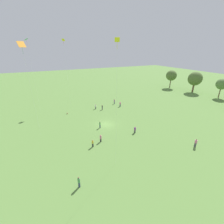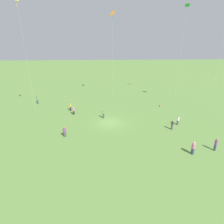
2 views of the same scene
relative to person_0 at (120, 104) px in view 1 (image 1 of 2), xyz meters
name	(u,v)px [view 1 (image 1 of 2)]	position (x,y,z in m)	size (l,w,h in m)	color
ground_plane	(106,124)	(10.11, -9.89, -0.87)	(240.00, 240.00, 0.00)	#5B843D
tree_0	(171,76)	(-13.30, 36.51, 5.30)	(5.16, 5.16, 8.77)	brown
tree_1	(195,79)	(-2.26, 39.58, 5.26)	(6.12, 6.12, 9.23)	brown
tree_2	(222,84)	(8.24, 41.78, 4.66)	(4.37, 4.37, 7.73)	brown
person_0	(120,104)	(0.00, 0.00, 0.00)	(0.64, 0.64, 1.77)	#333D5B
person_1	(101,138)	(17.10, -14.04, 0.00)	(0.43, 0.43, 1.73)	#232328
person_2	(114,101)	(-3.30, -0.62, 0.05)	(0.47, 0.47, 1.80)	#333D5B
person_3	(79,182)	(26.46, -21.10, 0.08)	(0.47, 0.47, 1.86)	#333D5B
person_4	(96,107)	(-1.51, -8.49, -0.05)	(0.40, 0.40, 1.64)	#4C4C51
person_5	(135,130)	(17.10, -5.31, -0.09)	(0.62, 0.62, 1.60)	#4C4C51
person_6	(196,143)	(27.14, 2.66, 0.02)	(0.64, 0.64, 1.80)	#4C4C51
person_7	(100,125)	(11.26, -11.92, 0.03)	(0.40, 0.40, 1.76)	#333D5B
person_8	(93,143)	(18.07, -16.18, -0.06)	(0.50, 0.50, 1.62)	#232328
person_9	(102,107)	(0.14, -6.75, -0.03)	(0.42, 0.42, 1.67)	#4C4C51
kite_0	(117,57)	(24.48, -14.18, 16.60)	(0.62, 0.74, 19.80)	yellow
kite_1	(27,44)	(-7.60, -25.17, 18.85)	(1.12, 1.02, 21.14)	green
kite_2	(22,48)	(8.86, -25.62, 17.77)	(1.31, 1.51, 19.80)	orange
kite_3	(64,45)	(-10.74, -14.95, 18.85)	(1.01, 1.08, 21.48)	yellow
picnic_bag_0	(67,113)	(-1.36, -17.78, -0.69)	(0.27, 0.37, 0.35)	#A58459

